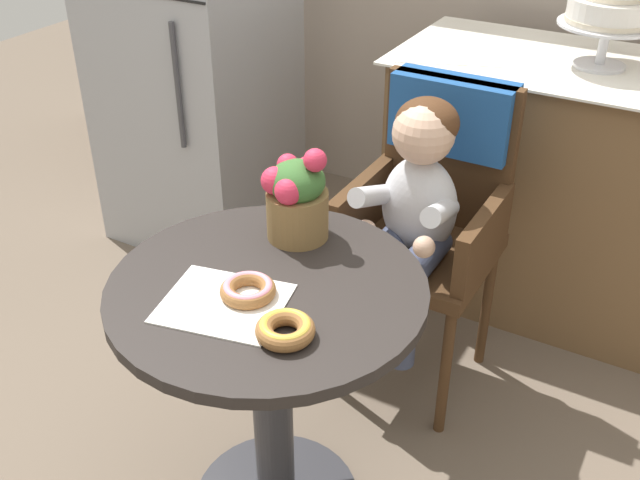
# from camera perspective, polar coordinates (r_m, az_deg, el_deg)

# --- Properties ---
(cafe_table) EXTENTS (0.72, 0.72, 0.72)m
(cafe_table) POSITION_cam_1_polar(r_m,az_deg,el_deg) (1.80, -3.79, -8.89)
(cafe_table) COLOR #282321
(cafe_table) RESTS_ON ground
(wicker_chair) EXTENTS (0.42, 0.45, 0.95)m
(wicker_chair) POSITION_cam_1_polar(r_m,az_deg,el_deg) (2.24, 8.72, 3.77)
(wicker_chair) COLOR #472D19
(wicker_chair) RESTS_ON ground
(seated_child) EXTENTS (0.27, 0.32, 0.73)m
(seated_child) POSITION_cam_1_polar(r_m,az_deg,el_deg) (2.09, 7.21, 2.96)
(seated_child) COLOR silver
(seated_child) RESTS_ON ground
(paper_napkin) EXTENTS (0.30, 0.27, 0.00)m
(paper_napkin) POSITION_cam_1_polar(r_m,az_deg,el_deg) (1.62, -7.33, -4.79)
(paper_napkin) COLOR white
(paper_napkin) RESTS_ON cafe_table
(donut_front) EXTENTS (0.12, 0.12, 0.04)m
(donut_front) POSITION_cam_1_polar(r_m,az_deg,el_deg) (1.51, -2.66, -6.76)
(donut_front) COLOR #936033
(donut_front) RESTS_ON cafe_table
(donut_mid) EXTENTS (0.12, 0.12, 0.03)m
(donut_mid) POSITION_cam_1_polar(r_m,az_deg,el_deg) (1.62, -5.50, -3.74)
(donut_mid) COLOR #936033
(donut_mid) RESTS_ON cafe_table
(flower_vase) EXTENTS (0.15, 0.16, 0.24)m
(flower_vase) POSITION_cam_1_polar(r_m,az_deg,el_deg) (1.78, -1.80, 3.36)
(flower_vase) COLOR brown
(flower_vase) RESTS_ON cafe_table
(display_counter) EXTENTS (1.56, 0.62, 0.90)m
(display_counter) POSITION_cam_1_polar(r_m,az_deg,el_deg) (2.73, 21.59, 2.73)
(display_counter) COLOR brown
(display_counter) RESTS_ON ground
(tiered_cake_stand) EXTENTS (0.30, 0.30, 0.34)m
(tiered_cake_stand) POSITION_cam_1_polar(r_m,az_deg,el_deg) (2.52, 21.31, 16.53)
(tiered_cake_stand) COLOR silver
(tiered_cake_stand) RESTS_ON display_counter
(refrigerator) EXTENTS (0.64, 0.63, 1.70)m
(refrigerator) POSITION_cam_1_polar(r_m,az_deg,el_deg) (2.99, -9.75, 15.30)
(refrigerator) COLOR #9EA0A5
(refrigerator) RESTS_ON ground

